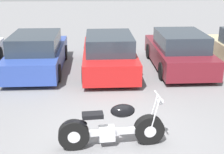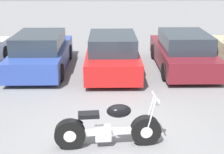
% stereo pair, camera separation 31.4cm
% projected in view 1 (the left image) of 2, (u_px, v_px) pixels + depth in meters
% --- Properties ---
extents(ground_plane, '(60.00, 60.00, 0.00)m').
position_uv_depth(ground_plane, '(119.00, 138.00, 7.06)').
color(ground_plane, slate).
extents(motorcycle, '(2.29, 0.62, 1.11)m').
position_uv_depth(motorcycle, '(111.00, 128.00, 6.62)').
color(motorcycle, black).
rests_on(motorcycle, ground_plane).
extents(parked_car_blue, '(1.92, 4.30, 1.41)m').
position_uv_depth(parked_car_blue, '(37.00, 53.00, 11.44)').
color(parked_car_blue, '#2D479E').
rests_on(parked_car_blue, ground_plane).
extents(parked_car_red, '(1.92, 4.30, 1.41)m').
position_uv_depth(parked_car_red, '(109.00, 54.00, 11.36)').
color(parked_car_red, red).
rests_on(parked_car_red, ground_plane).
extents(parked_car_maroon, '(1.92, 4.30, 1.41)m').
position_uv_depth(parked_car_maroon, '(179.00, 51.00, 11.73)').
color(parked_car_maroon, maroon).
rests_on(parked_car_maroon, ground_plane).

